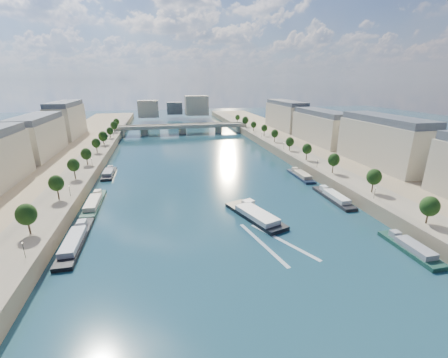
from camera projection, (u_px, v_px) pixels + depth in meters
name	position (u px, v px, depth m)	size (l,w,h in m)	color
ground	(203.00, 175.00, 147.34)	(700.00, 700.00, 0.00)	#0B2A31
quay_left	(42.00, 181.00, 132.06)	(44.00, 520.00, 5.00)	#9E8460
quay_right	(336.00, 162.00, 161.03)	(44.00, 520.00, 5.00)	#9E8460
pave_left	(77.00, 173.00, 134.27)	(14.00, 520.00, 0.10)	gray
pave_right	(310.00, 159.00, 157.20)	(14.00, 520.00, 0.10)	gray
trees_left	(81.00, 160.00, 134.81)	(4.80, 268.80, 8.26)	#382B1E
trees_right	(299.00, 145.00, 164.36)	(4.80, 268.80, 8.26)	#382B1E
lamps_left	(82.00, 173.00, 125.04)	(0.36, 200.36, 4.28)	black
lamps_right	(299.00, 152.00, 160.07)	(0.36, 200.36, 4.28)	black
buildings_left	(14.00, 145.00, 136.16)	(16.00, 226.00, 23.20)	#B8AD8D
buildings_right	(347.00, 132.00, 170.36)	(16.00, 226.00, 23.20)	#B8AD8D
skyline	(178.00, 107.00, 346.86)	(79.00, 42.00, 22.00)	#B8AD8D
bridge	(182.00, 128.00, 259.30)	(112.00, 12.00, 8.15)	#C1B79E
tour_barge	(255.00, 215.00, 101.90)	(15.73, 27.43, 3.69)	black
wake	(273.00, 242.00, 86.78)	(15.93, 25.68, 0.04)	silver
moored_barges_left	(80.00, 231.00, 91.54)	(5.00, 155.63, 3.60)	#171834
moored_barges_right	(369.00, 221.00, 97.88)	(5.00, 122.32, 3.60)	black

